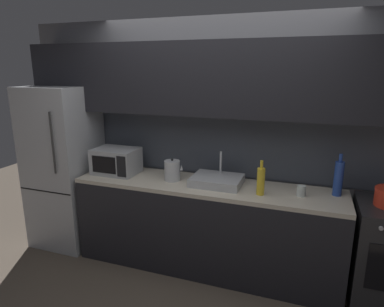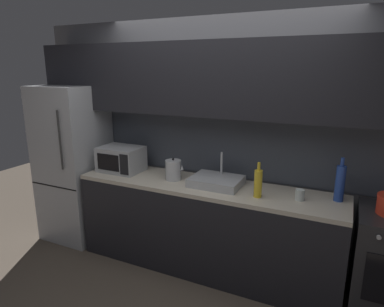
# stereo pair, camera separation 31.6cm
# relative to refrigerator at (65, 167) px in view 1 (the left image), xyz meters

# --- Properties ---
(back_wall) EXTENTS (4.37, 0.44, 2.50)m
(back_wall) POSITION_rel_refrigerator_xyz_m (1.69, 0.30, 0.64)
(back_wall) COLOR slate
(back_wall) RESTS_ON ground
(counter_run) EXTENTS (2.63, 0.60, 0.90)m
(counter_run) POSITION_rel_refrigerator_xyz_m (1.69, 0.00, -0.46)
(counter_run) COLOR black
(counter_run) RESTS_ON ground
(refrigerator) EXTENTS (0.68, 0.69, 1.81)m
(refrigerator) POSITION_rel_refrigerator_xyz_m (0.00, 0.00, 0.00)
(refrigerator) COLOR #ADAFB5
(refrigerator) RESTS_ON ground
(microwave) EXTENTS (0.46, 0.35, 0.27)m
(microwave) POSITION_rel_refrigerator_xyz_m (0.68, 0.02, 0.13)
(microwave) COLOR #A8AAAF
(microwave) RESTS_ON counter_run
(sink_basin) EXTENTS (0.48, 0.38, 0.30)m
(sink_basin) POSITION_rel_refrigerator_xyz_m (1.80, 0.03, 0.03)
(sink_basin) COLOR #ADAFB5
(sink_basin) RESTS_ON counter_run
(kettle) EXTENTS (0.19, 0.16, 0.23)m
(kettle) POSITION_rel_refrigerator_xyz_m (1.34, 0.00, 0.10)
(kettle) COLOR #B7BABF
(kettle) RESTS_ON counter_run
(wine_bottle_blue) EXTENTS (0.08, 0.08, 0.38)m
(wine_bottle_blue) POSITION_rel_refrigerator_xyz_m (2.88, 0.11, 0.15)
(wine_bottle_blue) COLOR #234299
(wine_bottle_blue) RESTS_ON counter_run
(wine_bottle_yellow) EXTENTS (0.07, 0.07, 0.32)m
(wine_bottle_yellow) POSITION_rel_refrigerator_xyz_m (2.24, -0.10, 0.12)
(wine_bottle_yellow) COLOR gold
(wine_bottle_yellow) RESTS_ON counter_run
(mug_clear) EXTENTS (0.08, 0.08, 0.10)m
(mug_clear) POSITION_rel_refrigerator_xyz_m (2.58, -0.01, 0.04)
(mug_clear) COLOR silver
(mug_clear) RESTS_ON counter_run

